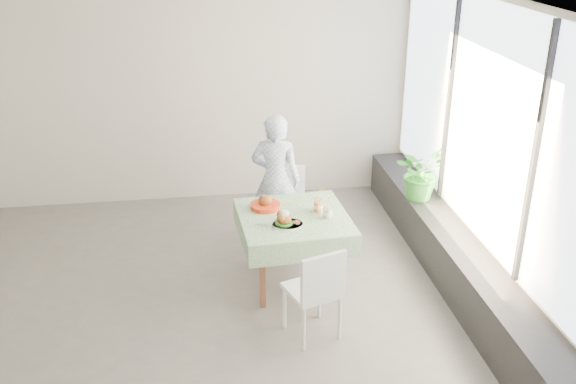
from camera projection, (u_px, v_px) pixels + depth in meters
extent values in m
plane|color=#5B5956|center=(172.00, 304.00, 6.14)|extent=(6.00, 6.00, 0.00)
plane|color=white|center=(146.00, 1.00, 5.01)|extent=(6.00, 6.00, 0.00)
cube|color=beige|center=(168.00, 93.00, 7.84)|extent=(6.00, 0.02, 2.80)
cube|color=beige|center=(143.00, 344.00, 3.31)|extent=(6.00, 0.02, 2.80)
cube|color=beige|center=(487.00, 151.00, 5.97)|extent=(0.02, 5.00, 2.80)
cube|color=#D1E0F9|center=(488.00, 125.00, 5.86)|extent=(0.01, 4.80, 2.18)
cube|color=black|center=(454.00, 260.00, 6.41)|extent=(0.40, 4.80, 0.50)
cube|color=brown|center=(294.00, 219.00, 6.22)|extent=(0.95, 0.95, 0.04)
cube|color=silver|center=(294.00, 216.00, 6.21)|extent=(1.10, 1.10, 0.01)
cube|color=white|center=(284.00, 207.00, 7.10)|extent=(0.51, 0.51, 0.04)
cube|color=white|center=(287.00, 182.00, 7.17)|extent=(0.41, 0.16, 0.41)
cube|color=white|center=(312.00, 290.00, 5.54)|extent=(0.53, 0.53, 0.04)
cube|color=white|center=(324.00, 277.00, 5.29)|extent=(0.41, 0.17, 0.42)
imported|color=#96B3F0|center=(276.00, 180.00, 7.01)|extent=(0.64, 0.52, 1.50)
cylinder|color=white|center=(288.00, 224.00, 6.02)|extent=(0.30, 0.30, 0.02)
cylinder|color=#175515|center=(284.00, 223.00, 6.01)|extent=(0.16, 0.16, 0.02)
ellipsoid|color=#945923|center=(284.00, 219.00, 5.99)|extent=(0.14, 0.13, 0.11)
ellipsoid|color=white|center=(284.00, 214.00, 5.97)|extent=(0.10, 0.09, 0.07)
cylinder|color=#AA1810|center=(297.00, 222.00, 6.01)|extent=(0.05, 0.05, 0.03)
cylinder|color=white|center=(318.00, 205.00, 6.27)|extent=(0.09, 0.09, 0.13)
cylinder|color=orange|center=(318.00, 207.00, 6.28)|extent=(0.08, 0.08, 0.10)
cylinder|color=white|center=(318.00, 199.00, 6.24)|extent=(0.10, 0.10, 0.01)
cylinder|color=yellow|center=(319.00, 194.00, 6.22)|extent=(0.01, 0.03, 0.18)
cylinder|color=white|center=(328.00, 212.00, 6.14)|extent=(0.09, 0.09, 0.13)
cylinder|color=beige|center=(328.00, 213.00, 6.15)|extent=(0.08, 0.08, 0.09)
cylinder|color=white|center=(328.00, 205.00, 6.12)|extent=(0.09, 0.09, 0.01)
cylinder|color=yellow|center=(329.00, 201.00, 6.10)|extent=(0.01, 0.03, 0.18)
cylinder|color=red|center=(265.00, 206.00, 6.36)|extent=(0.30, 0.30, 0.05)
cylinder|color=white|center=(265.00, 205.00, 6.35)|extent=(0.25, 0.25, 0.02)
ellipsoid|color=#945923|center=(265.00, 200.00, 6.33)|extent=(0.13, 0.13, 0.11)
imported|color=#30812B|center=(421.00, 172.00, 7.06)|extent=(0.74, 0.73, 0.62)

